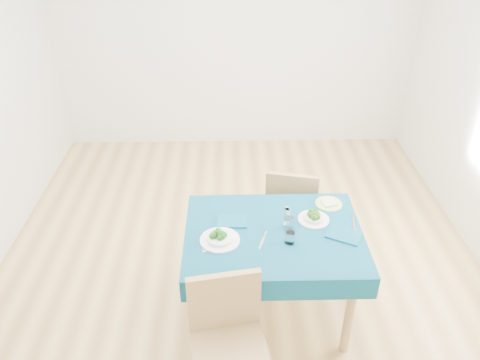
{
  "coord_description": "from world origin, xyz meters",
  "views": [
    {
      "loc": [
        -0.07,
        -2.89,
        2.68
      ],
      "look_at": [
        0.0,
        0.0,
        0.85
      ],
      "focal_mm": 35.0,
      "sensor_mm": 36.0,
      "label": 1
    }
  ],
  "objects_px": {
    "table": "(272,275)",
    "bowl_far": "(314,216)",
    "side_plate": "(329,204)",
    "chair_far": "(293,200)",
    "bowl_near": "(220,236)",
    "chair_near": "(230,341)"
  },
  "relations": [
    {
      "from": "table",
      "to": "bowl_far",
      "type": "distance_m",
      "value": 0.51
    },
    {
      "from": "table",
      "to": "side_plate",
      "type": "relative_size",
      "value": 6.11
    },
    {
      "from": "chair_far",
      "to": "bowl_near",
      "type": "xyz_separation_m",
      "value": [
        -0.58,
        -0.81,
        0.3
      ]
    },
    {
      "from": "chair_near",
      "to": "chair_far",
      "type": "distance_m",
      "value": 1.5
    },
    {
      "from": "chair_far",
      "to": "side_plate",
      "type": "xyz_separation_m",
      "value": [
        0.19,
        -0.43,
        0.26
      ]
    },
    {
      "from": "table",
      "to": "chair_near",
      "type": "height_order",
      "value": "chair_near"
    },
    {
      "from": "bowl_far",
      "to": "side_plate",
      "type": "xyz_separation_m",
      "value": [
        0.14,
        0.18,
        -0.03
      ]
    },
    {
      "from": "table",
      "to": "bowl_far",
      "type": "relative_size",
      "value": 5.44
    },
    {
      "from": "table",
      "to": "bowl_near",
      "type": "bearing_deg",
      "value": -167.83
    },
    {
      "from": "chair_near",
      "to": "chair_far",
      "type": "bearing_deg",
      "value": 60.22
    },
    {
      "from": "chair_near",
      "to": "chair_far",
      "type": "height_order",
      "value": "chair_near"
    },
    {
      "from": "bowl_near",
      "to": "bowl_far",
      "type": "relative_size",
      "value": 1.21
    },
    {
      "from": "table",
      "to": "chair_far",
      "type": "xyz_separation_m",
      "value": [
        0.23,
        0.74,
        0.12
      ]
    },
    {
      "from": "chair_near",
      "to": "bowl_far",
      "type": "distance_m",
      "value": 1.01
    },
    {
      "from": "chair_near",
      "to": "bowl_near",
      "type": "relative_size",
      "value": 4.18
    },
    {
      "from": "side_plate",
      "to": "table",
      "type": "bearing_deg",
      "value": -143.56
    },
    {
      "from": "bowl_near",
      "to": "bowl_far",
      "type": "distance_m",
      "value": 0.66
    },
    {
      "from": "table",
      "to": "chair_far",
      "type": "height_order",
      "value": "chair_far"
    },
    {
      "from": "chair_far",
      "to": "side_plate",
      "type": "distance_m",
      "value": 0.54
    },
    {
      "from": "bowl_near",
      "to": "bowl_far",
      "type": "xyz_separation_m",
      "value": [
        0.63,
        0.2,
        -0.01
      ]
    },
    {
      "from": "chair_near",
      "to": "bowl_far",
      "type": "height_order",
      "value": "chair_near"
    },
    {
      "from": "table",
      "to": "chair_near",
      "type": "bearing_deg",
      "value": -113.48
    }
  ]
}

